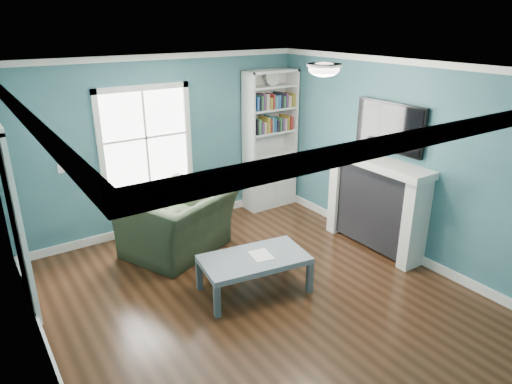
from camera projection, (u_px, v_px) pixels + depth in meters
floor at (260, 299)px, 5.31m from camera, size 5.00×5.00×0.00m
room_walls at (261, 170)px, 4.74m from camera, size 5.00×5.00×5.00m
trim at (261, 201)px, 4.87m from camera, size 4.50×5.00×2.60m
window at (146, 138)px, 6.56m from camera, size 1.40×0.06×1.50m
bookshelf at (270, 154)px, 7.68m from camera, size 0.90×0.35×2.31m
fireplace at (376, 205)px, 6.32m from camera, size 0.44×1.58×1.30m
tv at (390, 127)px, 6.00m from camera, size 0.06×1.10×0.65m
door at (14, 218)px, 4.85m from camera, size 0.12×0.98×2.17m
ceiling_fixture at (324, 69)px, 4.95m from camera, size 0.38×0.38×0.15m
light_switch at (61, 169)px, 6.02m from camera, size 0.08×0.01×0.12m
recliner at (178, 213)px, 6.20m from camera, size 1.58×1.33×1.17m
coffee_table at (254, 261)px, 5.35m from camera, size 1.32×0.86×0.45m
paper_sheet at (261, 255)px, 5.36m from camera, size 0.27×0.32×0.00m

